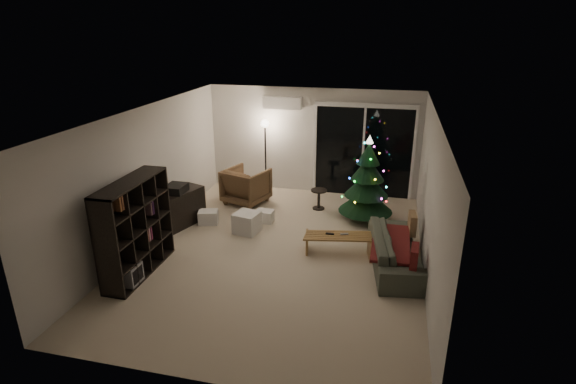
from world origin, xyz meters
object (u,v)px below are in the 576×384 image
object	(u,v)px
bookshelf	(124,227)
media_cabinet	(178,209)
armchair	(246,186)
coffee_table	(338,245)
sofa	(396,250)
christmas_tree	(367,179)

from	to	relation	value
bookshelf	media_cabinet	world-z (taller)	bookshelf
armchair	coffee_table	size ratio (longest dim) A/B	0.76
armchair	coffee_table	xyz separation A→B (m)	(2.36, -1.98, -0.22)
coffee_table	armchair	bearing A→B (deg)	129.49
sofa	bookshelf	bearing A→B (deg)	97.06
bookshelf	sofa	bearing A→B (deg)	27.19
coffee_table	christmas_tree	distance (m)	1.81
armchair	sofa	world-z (taller)	armchair
media_cabinet	armchair	size ratio (longest dim) A/B	1.30
media_cabinet	coffee_table	world-z (taller)	media_cabinet
media_cabinet	coffee_table	size ratio (longest dim) A/B	0.99
bookshelf	media_cabinet	xyz separation A→B (m)	(0.00, 1.81, -0.43)
bookshelf	armchair	distance (m)	3.49
coffee_table	christmas_tree	size ratio (longest dim) A/B	0.65
armchair	coffee_table	bearing A→B (deg)	157.97
armchair	sofa	distance (m)	4.00
bookshelf	sofa	world-z (taller)	bookshelf
sofa	coffee_table	size ratio (longest dim) A/B	1.67
coffee_table	media_cabinet	bearing A→B (deg)	161.75
bookshelf	coffee_table	xyz separation A→B (m)	(3.30, 1.36, -0.61)
christmas_tree	media_cabinet	bearing A→B (deg)	-162.19
armchair	sofa	bearing A→B (deg)	165.31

